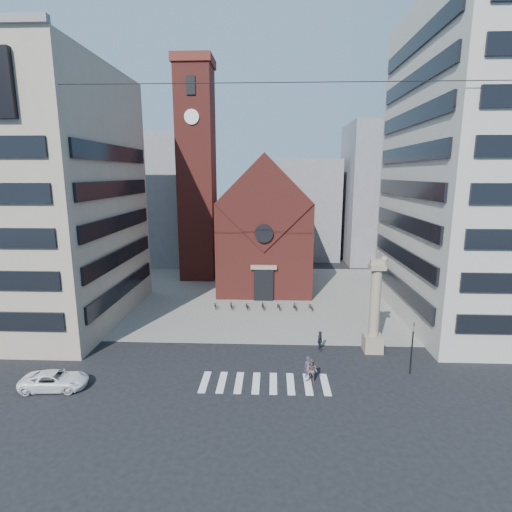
# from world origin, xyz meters

# --- Properties ---
(ground) EXTENTS (120.00, 120.00, 0.00)m
(ground) POSITION_xyz_m (0.00, 0.00, 0.00)
(ground) COLOR black
(ground) RESTS_ON ground
(piazza) EXTENTS (46.00, 30.00, 0.05)m
(piazza) POSITION_xyz_m (0.00, 19.00, 0.03)
(piazza) COLOR gray
(piazza) RESTS_ON ground
(zebra_crossing) EXTENTS (10.20, 3.20, 0.01)m
(zebra_crossing) POSITION_xyz_m (0.55, -3.00, 0.01)
(zebra_crossing) COLOR white
(zebra_crossing) RESTS_ON ground
(church) EXTENTS (12.00, 16.65, 18.00)m
(church) POSITION_xyz_m (0.00, 25.04, 7.98)
(church) COLOR maroon
(church) RESTS_ON ground
(campanile) EXTENTS (5.50, 5.50, 31.20)m
(campanile) POSITION_xyz_m (-10.00, 28.00, 15.74)
(campanile) COLOR maroon
(campanile) RESTS_ON ground
(building_left) EXTENTS (18.00, 20.00, 26.00)m
(building_left) POSITION_xyz_m (-24.00, 10.00, 13.00)
(building_left) COLOR tan
(building_left) RESTS_ON ground
(building_right) EXTENTS (18.00, 22.00, 32.00)m
(building_right) POSITION_xyz_m (24.00, 12.00, 16.00)
(building_right) COLOR #B5AFA4
(building_right) RESTS_ON ground
(bg_block_left) EXTENTS (16.00, 14.00, 22.00)m
(bg_block_left) POSITION_xyz_m (-20.00, 40.00, 11.00)
(bg_block_left) COLOR gray
(bg_block_left) RESTS_ON ground
(bg_block_mid) EXTENTS (14.00, 12.00, 18.00)m
(bg_block_mid) POSITION_xyz_m (6.00, 45.00, 9.00)
(bg_block_mid) COLOR gray
(bg_block_mid) RESTS_ON ground
(bg_block_right) EXTENTS (16.00, 14.00, 24.00)m
(bg_block_right) POSITION_xyz_m (22.00, 42.00, 12.00)
(bg_block_right) COLOR gray
(bg_block_right) RESTS_ON ground
(lion_column) EXTENTS (1.63, 1.60, 8.68)m
(lion_column) POSITION_xyz_m (10.01, 3.00, 3.46)
(lion_column) COLOR gray
(lion_column) RESTS_ON ground
(traffic_light) EXTENTS (0.13, 0.16, 4.30)m
(traffic_light) POSITION_xyz_m (12.00, -1.00, 2.29)
(traffic_light) COLOR black
(traffic_light) RESTS_ON ground
(white_car) EXTENTS (4.85, 2.56, 1.30)m
(white_car) POSITION_xyz_m (-14.83, -4.40, 0.65)
(white_car) COLOR white
(white_car) RESTS_ON ground
(pedestrian_0) EXTENTS (0.66, 0.47, 1.70)m
(pedestrian_0) POSITION_xyz_m (3.88, -1.99, 0.85)
(pedestrian_0) COLOR #3C3448
(pedestrian_0) RESTS_ON ground
(pedestrian_1) EXTENTS (1.14, 1.08, 1.87)m
(pedestrian_1) POSITION_xyz_m (4.09, -2.75, 0.94)
(pedestrian_1) COLOR brown
(pedestrian_1) RESTS_ON ground
(pedestrian_2) EXTENTS (0.80, 1.15, 1.82)m
(pedestrian_2) POSITION_xyz_m (5.33, 2.90, 0.91)
(pedestrian_2) COLOR #29272F
(pedestrian_2) RESTS_ON ground
(scooter_0) EXTENTS (0.87, 1.61, 0.80)m
(scooter_0) POSITION_xyz_m (-5.54, 13.59, 0.45)
(scooter_0) COLOR black
(scooter_0) RESTS_ON piazza
(scooter_1) EXTENTS (0.75, 1.53, 0.89)m
(scooter_1) POSITION_xyz_m (-3.69, 13.59, 0.49)
(scooter_1) COLOR black
(scooter_1) RESTS_ON piazza
(scooter_2) EXTENTS (0.87, 1.61, 0.80)m
(scooter_2) POSITION_xyz_m (-1.85, 13.59, 0.45)
(scooter_2) COLOR black
(scooter_2) RESTS_ON piazza
(scooter_3) EXTENTS (0.75, 1.53, 0.89)m
(scooter_3) POSITION_xyz_m (0.00, 13.59, 0.49)
(scooter_3) COLOR black
(scooter_3) RESTS_ON piazza
(scooter_4) EXTENTS (0.87, 1.61, 0.80)m
(scooter_4) POSITION_xyz_m (1.85, 13.59, 0.45)
(scooter_4) COLOR black
(scooter_4) RESTS_ON piazza
(scooter_5) EXTENTS (0.75, 1.53, 0.89)m
(scooter_5) POSITION_xyz_m (3.70, 13.59, 0.49)
(scooter_5) COLOR black
(scooter_5) RESTS_ON piazza
(scooter_6) EXTENTS (0.87, 1.61, 0.80)m
(scooter_6) POSITION_xyz_m (5.54, 13.59, 0.45)
(scooter_6) COLOR black
(scooter_6) RESTS_ON piazza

